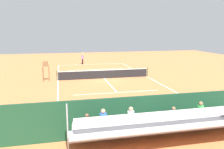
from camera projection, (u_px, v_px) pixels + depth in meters
name	position (u px, v px, depth m)	size (l,w,h in m)	color
ground_plane	(104.00, 78.00, 25.70)	(60.00, 60.00, 0.00)	#D17542
court_line_markings	(104.00, 78.00, 25.73)	(10.10, 22.20, 0.01)	white
tennis_net	(104.00, 74.00, 25.60)	(10.30, 0.10, 1.07)	black
backdrop_wall	(154.00, 114.00, 12.10)	(18.00, 0.16, 2.00)	#194228
bleacher_stand	(165.00, 125.00, 10.81)	(9.06, 2.40, 2.48)	#B2B2B7
umpire_chair	(46.00, 69.00, 23.99)	(0.67, 0.67, 2.14)	brown
courtside_bench	(202.00, 112.00, 13.60)	(1.80, 0.40, 0.93)	#33383D
equipment_bag	(178.00, 121.00, 13.21)	(0.90, 0.36, 0.36)	#334C8C
tennis_player	(83.00, 58.00, 35.93)	(0.46, 0.56, 1.93)	black
tennis_racket	(76.00, 64.00, 36.09)	(0.58, 0.35, 0.03)	black
tennis_ball_near	(97.00, 64.00, 35.90)	(0.07, 0.07, 0.07)	#CCDB33
tennis_ball_far	(85.00, 67.00, 33.48)	(0.07, 0.07, 0.07)	#CCDB33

